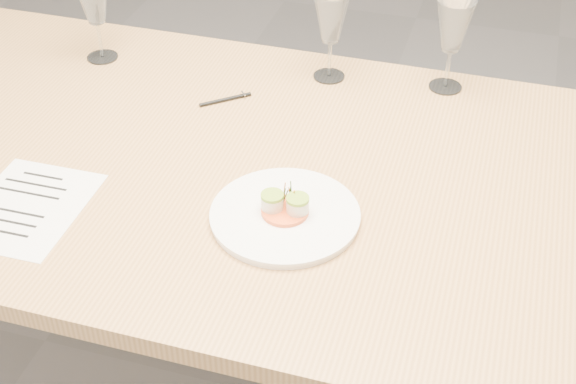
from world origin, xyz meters
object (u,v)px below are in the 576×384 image
(dining_table, at_px, (266,192))
(wine_glass_2, at_px, (453,27))
(dinner_plate, at_px, (285,214))
(recipe_sheet, at_px, (27,207))
(wine_glass_0, at_px, (94,1))
(wine_glass_1, at_px, (331,19))
(ballpoint_pen, at_px, (226,99))

(dining_table, xyz_separation_m, wine_glass_2, (0.31, 0.42, 0.22))
(dinner_plate, distance_m, recipe_sheet, 0.50)
(wine_glass_0, height_order, wine_glass_1, wine_glass_0)
(ballpoint_pen, xyz_separation_m, wine_glass_2, (0.48, 0.21, 0.15))
(wine_glass_2, bearing_deg, recipe_sheet, -136.19)
(ballpoint_pen, height_order, wine_glass_1, wine_glass_1)
(dinner_plate, relative_size, wine_glass_1, 1.32)
(dinner_plate, distance_m, wine_glass_1, 0.56)
(dinner_plate, height_order, wine_glass_0, wine_glass_0)
(dinner_plate, xyz_separation_m, wine_glass_0, (-0.62, 0.47, 0.14))
(recipe_sheet, xyz_separation_m, wine_glass_1, (0.43, 0.65, 0.15))
(recipe_sheet, xyz_separation_m, ballpoint_pen, (0.23, 0.47, 0.00))
(ballpoint_pen, relative_size, wine_glass_0, 0.46)
(recipe_sheet, height_order, ballpoint_pen, ballpoint_pen)
(dining_table, relative_size, wine_glass_1, 11.12)
(dinner_plate, distance_m, wine_glass_0, 0.79)
(wine_glass_2, bearing_deg, ballpoint_pen, -156.57)
(recipe_sheet, distance_m, ballpoint_pen, 0.53)
(ballpoint_pen, bearing_deg, dinner_plate, -95.71)
(wine_glass_0, bearing_deg, dinner_plate, -37.26)
(recipe_sheet, height_order, wine_glass_1, wine_glass_1)
(dinner_plate, xyz_separation_m, ballpoint_pen, (-0.25, 0.37, -0.01))
(ballpoint_pen, relative_size, wine_glass_1, 0.47)
(dinner_plate, bearing_deg, wine_glass_2, 68.74)
(wine_glass_0, bearing_deg, recipe_sheet, -77.07)
(dinner_plate, bearing_deg, wine_glass_0, 142.74)
(wine_glass_2, bearing_deg, wine_glass_1, -173.66)
(dining_table, height_order, recipe_sheet, recipe_sheet)
(wine_glass_0, bearing_deg, wine_glass_1, 7.03)
(recipe_sheet, relative_size, wine_glass_2, 1.24)
(recipe_sheet, bearing_deg, wine_glass_1, 55.57)
(dining_table, xyz_separation_m, ballpoint_pen, (-0.17, 0.22, 0.07))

